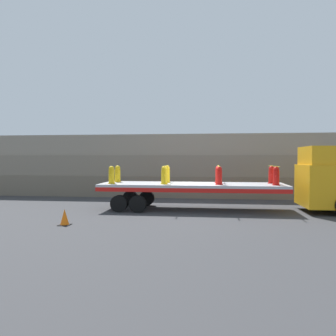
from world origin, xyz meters
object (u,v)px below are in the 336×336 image
at_px(flatbed_trailer, 180,188).
at_px(fire_hydrant_yellow_far_0, 118,174).
at_px(truck_cab, 328,179).
at_px(fire_hydrant_yellow_near_0, 112,175).
at_px(fire_hydrant_red_far_2, 218,175).
at_px(fire_hydrant_red_near_2, 219,176).
at_px(fire_hydrant_yellow_near_1, 164,175).
at_px(fire_hydrant_red_near_3, 276,176).
at_px(fire_hydrant_yellow_far_1, 167,174).
at_px(fire_hydrant_red_far_3, 272,175).
at_px(traffic_cone, 65,217).

xyz_separation_m(flatbed_trailer, fire_hydrant_yellow_far_0, (-3.41, 0.56, 0.67)).
bearing_deg(truck_cab, fire_hydrant_yellow_near_0, -176.98).
bearing_deg(fire_hydrant_red_far_2, truck_cab, -6.10).
bearing_deg(fire_hydrant_yellow_near_0, fire_hydrant_yellow_far_0, 90.00).
bearing_deg(fire_hydrant_red_near_2, fire_hydrant_yellow_near_0, 180.00).
relative_size(fire_hydrant_yellow_near_1, fire_hydrant_red_far_2, 1.00).
distance_m(flatbed_trailer, fire_hydrant_red_near_3, 4.67).
bearing_deg(fire_hydrant_red_far_2, fire_hydrant_yellow_far_1, 180.00).
bearing_deg(fire_hydrant_yellow_far_1, flatbed_trailer, -36.85).
bearing_deg(fire_hydrant_red_far_2, fire_hydrant_red_far_3, 0.00).
bearing_deg(fire_hydrant_red_near_3, fire_hydrant_yellow_near_0, 180.00).
xyz_separation_m(flatbed_trailer, fire_hydrant_red_near_2, (1.92, -0.56, 0.67)).
height_order(flatbed_trailer, fire_hydrant_yellow_near_0, fire_hydrant_yellow_near_0).
distance_m(fire_hydrant_yellow_near_0, traffic_cone, 4.18).
relative_size(fire_hydrant_yellow_far_1, traffic_cone, 1.41).
height_order(fire_hydrant_red_near_3, fire_hydrant_red_far_3, same).
bearing_deg(fire_hydrant_red_near_3, fire_hydrant_red_far_2, 157.36).
relative_size(truck_cab, fire_hydrant_yellow_far_1, 3.57).
height_order(fire_hydrant_red_far_2, fire_hydrant_red_far_3, same).
height_order(fire_hydrant_yellow_far_0, fire_hydrant_red_near_3, same).
distance_m(truck_cab, fire_hydrant_yellow_far_0, 10.55).
distance_m(fire_hydrant_yellow_near_1, fire_hydrant_red_near_2, 2.66).
relative_size(truck_cab, fire_hydrant_red_near_3, 3.57).
xyz_separation_m(truck_cab, fire_hydrant_yellow_near_1, (-7.87, -0.56, 0.17)).
height_order(flatbed_trailer, fire_hydrant_red_near_2, fire_hydrant_red_near_2).
bearing_deg(fire_hydrant_red_near_2, truck_cab, 6.10).
distance_m(fire_hydrant_yellow_near_0, fire_hydrant_yellow_near_1, 2.66).
bearing_deg(fire_hydrant_yellow_far_1, fire_hydrant_yellow_near_0, -157.36).
distance_m(fire_hydrant_yellow_far_1, fire_hydrant_red_far_3, 5.33).
bearing_deg(fire_hydrant_yellow_near_1, fire_hydrant_red_near_2, 0.00).
height_order(fire_hydrant_yellow_far_0, fire_hydrant_yellow_far_1, same).
bearing_deg(traffic_cone, fire_hydrant_red_far_3, 29.70).
xyz_separation_m(fire_hydrant_red_far_2, traffic_cone, (-6.05, -4.97, -1.45)).
distance_m(fire_hydrant_red_far_2, fire_hydrant_red_near_3, 2.89).
xyz_separation_m(fire_hydrant_red_near_2, fire_hydrant_red_far_2, (0.00, 1.11, 0.00)).
xyz_separation_m(truck_cab, traffic_cone, (-11.25, -4.41, -1.27)).
bearing_deg(fire_hydrant_yellow_near_0, flatbed_trailer, 9.27).
distance_m(truck_cab, fire_hydrant_yellow_near_1, 7.89).
xyz_separation_m(fire_hydrant_yellow_far_1, traffic_cone, (-3.38, -4.97, -1.45)).
height_order(fire_hydrant_red_near_3, traffic_cone, fire_hydrant_red_near_3).
relative_size(fire_hydrant_yellow_far_0, fire_hydrant_yellow_near_1, 1.00).
bearing_deg(fire_hydrant_red_far_2, fire_hydrant_red_near_3, -22.64).
distance_m(flatbed_trailer, fire_hydrant_yellow_near_0, 3.52).
height_order(fire_hydrant_yellow_near_0, fire_hydrant_red_near_3, same).
height_order(fire_hydrant_yellow_far_0, fire_hydrant_red_far_2, same).
height_order(fire_hydrant_yellow_near_0, fire_hydrant_yellow_near_1, same).
relative_size(fire_hydrant_yellow_far_0, fire_hydrant_red_far_2, 1.00).
bearing_deg(fire_hydrant_yellow_near_1, fire_hydrant_yellow_far_1, 90.00).
xyz_separation_m(flatbed_trailer, fire_hydrant_red_far_2, (1.92, 0.56, 0.67)).
height_order(flatbed_trailer, fire_hydrant_red_far_2, fire_hydrant_red_far_2).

